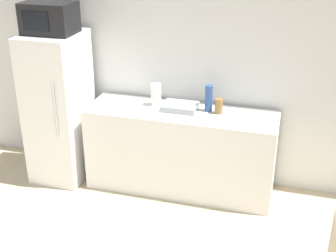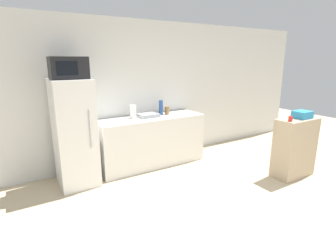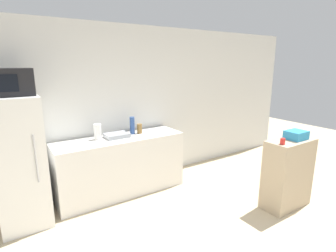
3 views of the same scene
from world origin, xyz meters
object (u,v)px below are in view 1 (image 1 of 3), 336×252
object	(u,v)px
bottle_tall	(209,98)
bottle_short	(219,106)
refrigerator	(59,108)
paper_towel_roll	(156,95)
microwave	(49,18)

from	to	relation	value
bottle_tall	bottle_short	size ratio (longest dim) A/B	1.78
refrigerator	paper_towel_roll	bearing A→B (deg)	9.62
bottle_short	paper_towel_roll	world-z (taller)	paper_towel_roll
refrigerator	bottle_short	size ratio (longest dim) A/B	10.59
refrigerator	paper_towel_roll	distance (m)	1.09
bottle_short	paper_towel_roll	bearing A→B (deg)	176.87
bottle_tall	paper_towel_roll	world-z (taller)	bottle_tall
bottle_tall	paper_towel_roll	xyz separation A→B (m)	(-0.56, 0.00, -0.02)
refrigerator	microwave	world-z (taller)	microwave
refrigerator	microwave	bearing A→B (deg)	-109.57
microwave	bottle_tall	size ratio (longest dim) A/B	1.86
bottle_tall	microwave	bearing A→B (deg)	-173.79
microwave	paper_towel_roll	size ratio (longest dim) A/B	2.22
bottle_short	bottle_tall	bearing A→B (deg)	163.44
refrigerator	microwave	size ratio (longest dim) A/B	3.19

